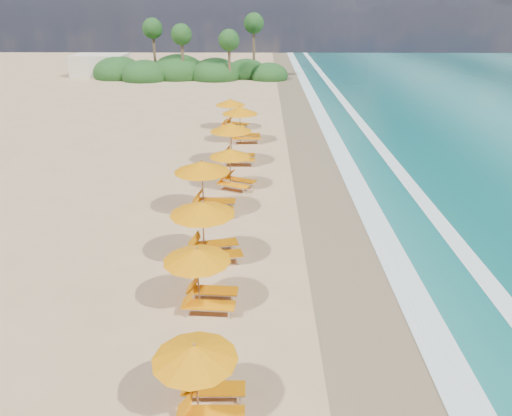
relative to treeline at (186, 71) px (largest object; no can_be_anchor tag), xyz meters
The scene contains 13 objects.
ground 46.60m from the treeline, 77.68° to the right, with size 160.00×160.00×0.00m, color tan.
wet_sand 47.61m from the treeline, 72.97° to the right, with size 4.00×160.00×0.01m, color #7C654A.
surf_foam 48.47m from the treeline, 69.92° to the right, with size 4.00×160.00×0.01m.
station_2 56.14m from the treeline, 80.97° to the right, with size 2.27×2.10×2.10m.
station_3 51.69m from the treeline, 80.76° to the right, with size 2.49×2.32×2.24m.
station_4 48.54m from the treeline, 80.35° to the right, with size 3.14×3.04×2.55m.
station_5 43.99m from the treeline, 80.08° to the right, with size 2.94×2.72×2.67m.
station_6 40.93m from the treeline, 77.85° to the right, with size 2.96×2.95×2.26m.
station_7 36.74m from the treeline, 76.70° to the right, with size 2.91×2.69×2.65m.
station_8 31.97m from the treeline, 74.07° to the right, with size 2.93×2.74×2.63m.
station_9 28.04m from the treeline, 73.84° to the right, with size 3.14×3.09×2.42m.
treeline is the anchor object (origin of this frame).
beach_building 12.32m from the treeline, 168.35° to the left, with size 7.00×5.00×2.80m, color beige.
Camera 1 is at (0.29, -18.73, 9.38)m, focal length 33.28 mm.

